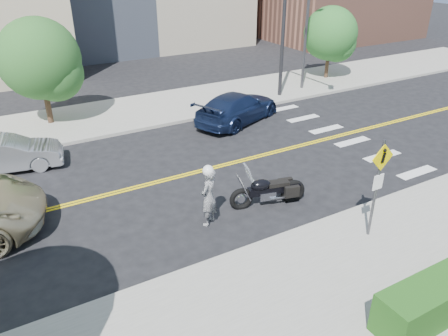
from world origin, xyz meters
TOP-DOWN VIEW (x-y plane):
  - ground_plane at (0.00, 0.00)m, footprint 120.00×120.00m
  - sidewalk_near at (0.00, -7.50)m, footprint 60.00×5.00m
  - sidewalk_far at (0.00, 7.50)m, footprint 60.00×5.00m
  - lamp_post at (12.00, 6.50)m, footprint 0.16×0.16m
  - traffic_light at (10.00, 5.08)m, footprint 0.28×4.50m
  - pedestrian_sign at (4.20, -6.31)m, footprint 0.78×0.08m
  - motorcyclist at (0.52, -3.29)m, footprint 0.82×0.77m
  - motorcycle at (2.74, -3.27)m, footprint 2.64×1.35m
  - parked_car_silver at (-4.43, 3.76)m, footprint 4.21×2.13m
  - parked_car_blue at (5.90, 3.87)m, footprint 5.37×3.79m
  - tree_far_a at (-2.14, 7.89)m, footprint 3.68×3.68m
  - tree_far_b at (14.84, 7.55)m, footprint 3.29×3.29m

SIDE VIEW (x-z plane):
  - ground_plane at x=0.00m, z-range 0.00..0.00m
  - sidewalk_near at x=0.00m, z-range 0.00..0.15m
  - sidewalk_far at x=0.00m, z-range 0.00..0.15m
  - parked_car_silver at x=-4.43m, z-range 0.00..1.32m
  - parked_car_blue at x=5.90m, z-range 0.00..1.44m
  - motorcycle at x=2.74m, z-range 0.00..1.54m
  - motorcyclist at x=0.52m, z-range 0.00..2.00m
  - pedestrian_sign at x=4.20m, z-range 0.46..3.46m
  - tree_far_b at x=14.84m, z-range 0.62..5.17m
  - tree_far_a at x=-2.14m, z-range 0.67..5.69m
  - lamp_post at x=12.00m, z-range 0.15..8.15m
  - traffic_light at x=10.00m, z-range 1.17..8.17m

